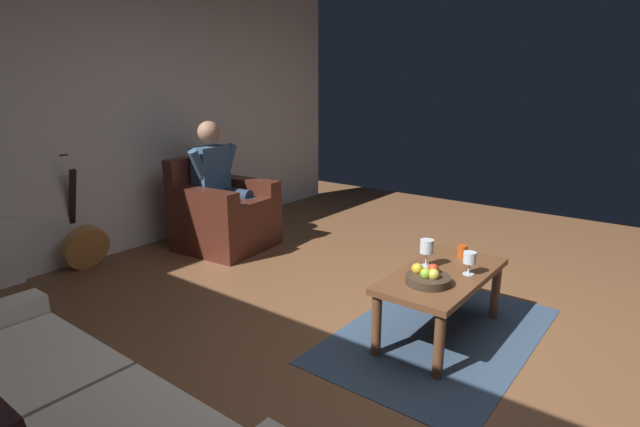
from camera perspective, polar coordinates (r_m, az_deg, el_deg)
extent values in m
plane|color=brown|center=(3.28, 13.04, -14.70)|extent=(7.68, 7.68, 0.00)
cube|color=silver|center=(5.08, -21.88, 11.28)|extent=(5.98, 0.06, 2.74)
cube|color=#33465E|center=(3.42, 13.52, -13.36)|extent=(1.73, 1.11, 0.01)
cube|color=#492016|center=(4.99, -10.76, -1.60)|extent=(0.87, 0.86, 0.41)
cube|color=#492016|center=(4.88, -10.39, 1.17)|extent=(0.52, 0.71, 0.10)
cube|color=#492016|center=(5.13, -8.60, 2.72)|extent=(0.24, 0.80, 0.24)
cube|color=#492016|center=(4.69, -13.52, 1.31)|extent=(0.24, 0.80, 0.24)
cube|color=#492016|center=(5.11, -13.79, 3.82)|extent=(0.80, 0.20, 0.49)
cube|color=#355475|center=(4.97, -12.48, 4.78)|extent=(0.39, 0.21, 0.49)
sphere|color=#A87A5B|center=(4.92, -12.73, 9.15)|extent=(0.21, 0.21, 0.21)
cylinder|color=#233246|center=(4.97, -9.85, 2.18)|extent=(0.17, 0.40, 0.13)
cylinder|color=#233246|center=(4.91, -8.02, -1.12)|extent=(0.13, 0.13, 0.51)
cylinder|color=#355475|center=(5.08, -10.45, 6.32)|extent=(0.21, 0.11, 0.29)
cylinder|color=#233246|center=(4.81, -11.57, 1.68)|extent=(0.17, 0.40, 0.13)
cylinder|color=#233246|center=(4.75, -9.71, -1.74)|extent=(0.13, 0.13, 0.51)
cylinder|color=#355475|center=(4.77, -13.91, 5.59)|extent=(0.21, 0.11, 0.29)
cube|color=brown|center=(3.25, 13.96, -6.95)|extent=(1.03, 0.51, 0.04)
cylinder|color=brown|center=(3.67, 19.60, -8.47)|extent=(0.06, 0.06, 0.39)
cylinder|color=brown|center=(2.88, 13.57, -14.63)|extent=(0.06, 0.06, 0.39)
cylinder|color=brown|center=(3.80, 13.84, -7.23)|extent=(0.06, 0.06, 0.39)
cylinder|color=brown|center=(3.04, 6.53, -12.64)|extent=(0.06, 0.06, 0.39)
cylinder|color=#AF783E|center=(4.81, -25.41, -3.54)|extent=(0.40, 0.20, 0.41)
cylinder|color=black|center=(4.76, -25.15, -3.43)|extent=(0.11, 0.03, 0.11)
cube|color=black|center=(4.81, -26.67, 1.72)|extent=(0.05, 0.17, 0.50)
cube|color=black|center=(4.83, -27.55, 5.36)|extent=(0.07, 0.07, 0.14)
cylinder|color=silver|center=(3.25, 16.74, -6.69)|extent=(0.07, 0.07, 0.01)
cylinder|color=silver|center=(3.24, 16.79, -6.07)|extent=(0.01, 0.01, 0.07)
cylinder|color=silver|center=(3.21, 16.89, -4.89)|extent=(0.08, 0.08, 0.07)
cylinder|color=#590C19|center=(3.22, 16.86, -5.23)|extent=(0.07, 0.07, 0.03)
cylinder|color=silver|center=(3.32, 12.10, -5.93)|extent=(0.07, 0.07, 0.01)
cylinder|color=silver|center=(3.30, 12.14, -5.17)|extent=(0.01, 0.01, 0.09)
cylinder|color=silver|center=(3.27, 12.23, -3.72)|extent=(0.09, 0.09, 0.09)
cylinder|color=#590C19|center=(3.28, 12.20, -4.13)|extent=(0.08, 0.08, 0.04)
cylinder|color=#392C20|center=(3.04, 12.36, -7.49)|extent=(0.27, 0.27, 0.05)
sphere|color=#86B12A|center=(3.00, 12.11, -6.81)|extent=(0.07, 0.07, 0.07)
sphere|color=gold|center=(3.00, 13.00, -6.89)|extent=(0.07, 0.07, 0.07)
sphere|color=red|center=(3.08, 12.91, -6.32)|extent=(0.07, 0.07, 0.07)
sphere|color=gold|center=(3.07, 11.16, -6.28)|extent=(0.07, 0.07, 0.07)
cylinder|color=#BA4513|center=(3.53, 16.11, -4.22)|extent=(0.07, 0.07, 0.09)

